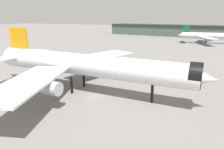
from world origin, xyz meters
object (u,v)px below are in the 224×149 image
(airliner_far_taxiway, at_px, (209,36))
(airliner_near_gate, at_px, (84,65))
(baggage_cart_trailing, at_px, (54,62))
(baggage_tug_wing, at_px, (163,67))
(traffic_cone_near_nose, at_px, (140,65))

(airliner_far_taxiway, bearing_deg, airliner_near_gate, -112.28)
(airliner_far_taxiway, height_order, baggage_cart_trailing, airliner_far_taxiway)
(airliner_near_gate, xyz_separation_m, baggage_tug_wing, (17.78, 35.34, -6.89))
(airliner_near_gate, bearing_deg, baggage_tug_wing, 66.85)
(airliner_far_taxiway, distance_m, baggage_tug_wing, 100.92)
(baggage_tug_wing, xyz_separation_m, traffic_cone_near_nose, (-10.51, 2.39, -0.68))
(airliner_far_taxiway, height_order, baggage_tug_wing, airliner_far_taxiway)
(airliner_near_gate, bearing_deg, baggage_cart_trailing, 143.52)
(baggage_tug_wing, bearing_deg, airliner_near_gate, 113.30)
(airliner_near_gate, height_order, baggage_cart_trailing, airliner_near_gate)
(baggage_cart_trailing, bearing_deg, airliner_far_taxiway, -31.11)
(airliner_far_taxiway, bearing_deg, traffic_cone_near_nose, -114.51)
(airliner_near_gate, relative_size, baggage_cart_trailing, 27.92)
(traffic_cone_near_nose, bearing_deg, airliner_far_taxiway, 70.97)
(airliner_near_gate, distance_m, airliner_far_taxiway, 139.54)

